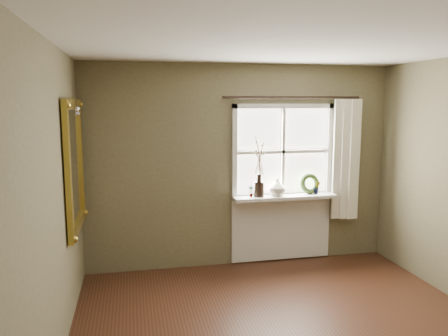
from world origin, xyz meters
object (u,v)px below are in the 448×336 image
object	(u,v)px
wreath	(309,186)
gilt_mirror	(75,165)
dark_jug	(259,189)
cream_vase	(277,187)

from	to	relation	value
wreath	gilt_mirror	size ratio (longest dim) A/B	0.20
dark_jug	wreath	xyz separation A→B (m)	(0.71, 0.04, 0.01)
cream_vase	gilt_mirror	bearing A→B (deg)	-166.30
dark_jug	gilt_mirror	world-z (taller)	gilt_mirror
cream_vase	wreath	bearing A→B (deg)	4.92
gilt_mirror	wreath	bearing A→B (deg)	12.31
cream_vase	wreath	world-z (taller)	wreath
dark_jug	gilt_mirror	distance (m)	2.29
wreath	cream_vase	bearing A→B (deg)	178.00
dark_jug	wreath	size ratio (longest dim) A/B	0.71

